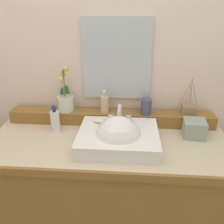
# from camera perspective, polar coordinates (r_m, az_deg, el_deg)

# --- Properties ---
(wall_back) EXTENTS (3.38, 0.20, 2.62)m
(wall_back) POSITION_cam_1_polar(r_m,az_deg,el_deg) (1.67, 0.26, 15.22)
(wall_back) COLOR beige
(wall_back) RESTS_ON ground
(vanity_cabinet) EXTENTS (1.45, 0.62, 0.83)m
(vanity_cabinet) POSITION_cam_1_polar(r_m,az_deg,el_deg) (1.69, -0.88, -18.81)
(vanity_cabinet) COLOR olive
(vanity_cabinet) RESTS_ON ground
(back_ledge) EXTENTS (1.37, 0.12, 0.08)m
(back_ledge) POSITION_cam_1_polar(r_m,az_deg,el_deg) (1.63, -0.24, -1.28)
(back_ledge) COLOR olive
(back_ledge) RESTS_ON vanity_cabinet
(sink_basin) EXTENTS (0.46, 0.39, 0.29)m
(sink_basin) POSITION_cam_1_polar(r_m,az_deg,el_deg) (1.38, 1.48, -6.32)
(sink_basin) COLOR white
(sink_basin) RESTS_ON vanity_cabinet
(soap_bar) EXTENTS (0.07, 0.04, 0.02)m
(soap_bar) POSITION_cam_1_polar(r_m,az_deg,el_deg) (1.47, -3.16, -2.06)
(soap_bar) COLOR silver
(soap_bar) RESTS_ON sink_basin
(potted_plant) EXTENTS (0.11, 0.12, 0.31)m
(potted_plant) POSITION_cam_1_polar(r_m,az_deg,el_deg) (1.64, -11.00, 2.88)
(potted_plant) COLOR silver
(potted_plant) RESTS_ON back_ledge
(soap_dispenser) EXTENTS (0.05, 0.06, 0.15)m
(soap_dispenser) POSITION_cam_1_polar(r_m,az_deg,el_deg) (1.60, -1.74, 2.16)
(soap_dispenser) COLOR #DFB985
(soap_dispenser) RESTS_ON back_ledge
(tumbler_cup) EXTENTS (0.07, 0.07, 0.10)m
(tumbler_cup) POSITION_cam_1_polar(r_m,az_deg,el_deg) (1.58, 8.12, 1.32)
(tumbler_cup) COLOR #424864
(tumbler_cup) RESTS_ON back_ledge
(reed_diffuser) EXTENTS (0.12, 0.09, 0.25)m
(reed_diffuser) POSITION_cam_1_polar(r_m,az_deg,el_deg) (1.63, 17.63, 0.52)
(reed_diffuser) COLOR #96734A
(reed_diffuser) RESTS_ON back_ledge
(lotion_bottle) EXTENTS (0.06, 0.06, 0.17)m
(lotion_bottle) POSITION_cam_1_polar(r_m,az_deg,el_deg) (1.56, -13.37, -1.97)
(lotion_bottle) COLOR white
(lotion_bottle) RESTS_ON vanity_cabinet
(tissue_box) EXTENTS (0.14, 0.14, 0.11)m
(tissue_box) POSITION_cam_1_polar(r_m,az_deg,el_deg) (1.55, 18.98, -3.71)
(tissue_box) COLOR #8BA08E
(tissue_box) RESTS_ON vanity_cabinet
(mirror) EXTENTS (0.44, 0.02, 0.52)m
(mirror) POSITION_cam_1_polar(r_m,az_deg,el_deg) (1.57, 1.10, 12.39)
(mirror) COLOR silver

